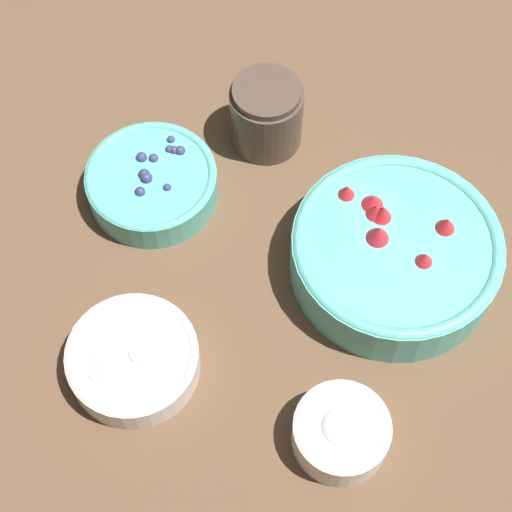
{
  "coord_description": "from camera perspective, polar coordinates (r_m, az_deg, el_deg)",
  "views": [
    {
      "loc": [
        0.27,
        0.41,
        0.97
      ],
      "look_at": [
        0.02,
        -0.03,
        0.05
      ],
      "focal_mm": 60.0,
      "sensor_mm": 36.0,
      "label": 1
    }
  ],
  "objects": [
    {
      "name": "ground_plane",
      "position": [
        1.09,
        1.79,
        -1.97
      ],
      "size": [
        4.0,
        4.0,
        0.0
      ],
      "primitive_type": "plane",
      "color": "brown"
    },
    {
      "name": "bowl_blueberries",
      "position": [
        1.14,
        -6.95,
        4.93
      ],
      "size": [
        0.17,
        0.17,
        0.05
      ],
      "color": "#56B7A8",
      "rests_on": "ground_plane"
    },
    {
      "name": "bowl_bananas",
      "position": [
        1.03,
        -8.23,
        -6.8
      ],
      "size": [
        0.16,
        0.16,
        0.05
      ],
      "color": "silver",
      "rests_on": "ground_plane"
    },
    {
      "name": "jar_chocolate",
      "position": [
        1.17,
        0.69,
        9.31
      ],
      "size": [
        0.1,
        0.1,
        0.1
      ],
      "color": "#4C3D33",
      "rests_on": "ground_plane"
    },
    {
      "name": "bowl_strawberries",
      "position": [
        1.07,
        9.26,
        0.26
      ],
      "size": [
        0.26,
        0.26,
        0.09
      ],
      "color": "#56B7A8",
      "rests_on": "ground_plane"
    },
    {
      "name": "bowl_cream",
      "position": [
        0.99,
        5.7,
        -11.58
      ],
      "size": [
        0.11,
        0.11,
        0.06
      ],
      "color": "white",
      "rests_on": "ground_plane"
    }
  ]
}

